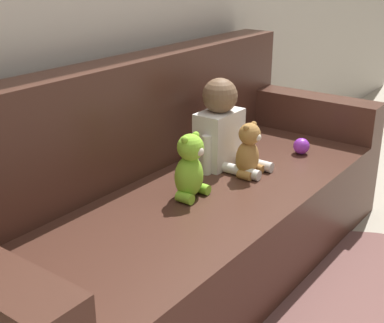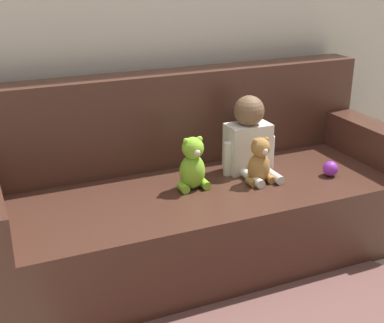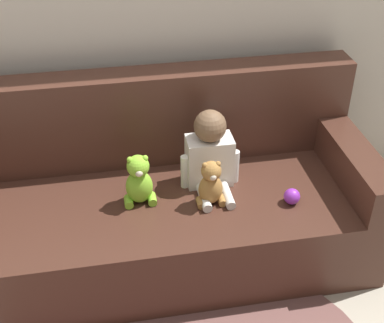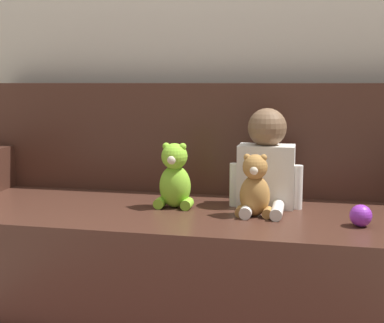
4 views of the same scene
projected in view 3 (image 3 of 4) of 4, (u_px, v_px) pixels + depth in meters
ground_plane at (154, 255)px, 2.80m from camera, size 12.00×12.00×0.00m
couch at (150, 202)px, 2.68m from camera, size 2.16×0.84×0.89m
person_baby at (210, 153)px, 2.57m from camera, size 0.29×0.32×0.40m
teddy_bear_brown at (211, 184)px, 2.47m from camera, size 0.14×0.11×0.24m
plush_toy_side at (139, 181)px, 2.47m from camera, size 0.15×0.12×0.26m
toy_ball at (292, 196)px, 2.51m from camera, size 0.08×0.08×0.08m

